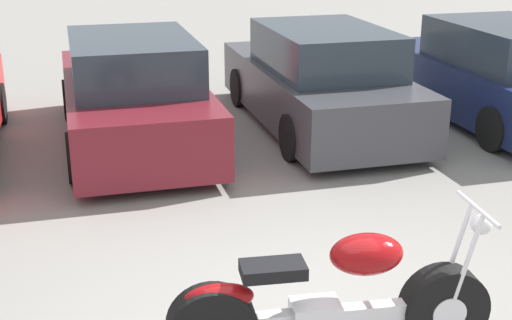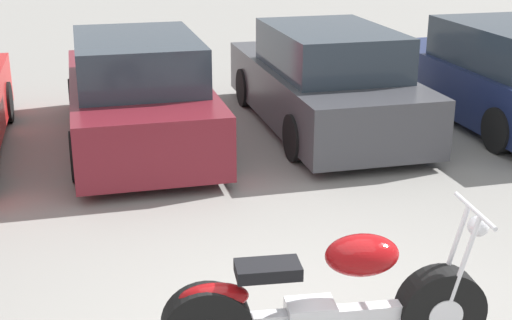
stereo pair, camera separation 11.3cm
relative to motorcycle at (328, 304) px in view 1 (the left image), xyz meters
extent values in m
cylinder|color=black|center=(0.86, -0.09, -0.11)|extent=(0.65, 0.26, 0.63)
cylinder|color=silver|center=(0.86, -0.09, -0.11)|extent=(0.27, 0.24, 0.25)
cube|color=silver|center=(0.02, -0.01, -0.09)|extent=(1.29, 0.23, 0.12)
ellipsoid|color=maroon|center=(0.25, -0.03, 0.37)|extent=(0.55, 0.38, 0.29)
cube|color=black|center=(-0.40, 0.03, 0.31)|extent=(0.46, 0.28, 0.09)
ellipsoid|color=maroon|center=(-0.76, 0.07, 0.13)|extent=(0.50, 0.24, 0.20)
cylinder|color=silver|center=(0.94, -0.18, 0.27)|extent=(0.22, 0.06, 0.77)
cylinder|color=silver|center=(0.96, 0.00, 0.27)|extent=(0.22, 0.06, 0.77)
cylinder|color=silver|center=(1.04, -0.10, 0.65)|extent=(0.09, 0.62, 0.03)
sphere|color=silver|center=(1.08, -0.11, 0.53)|extent=(0.15, 0.15, 0.15)
cube|color=maroon|center=(-0.79, 5.41, 0.09)|extent=(1.75, 4.47, 0.76)
cube|color=#28333D|center=(-0.79, 5.14, 0.77)|extent=(1.54, 2.33, 0.60)
cylinder|color=black|center=(-1.60, 6.80, -0.12)|extent=(0.20, 0.61, 0.61)
cylinder|color=black|center=(0.03, 6.80, -0.12)|extent=(0.20, 0.61, 0.61)
cylinder|color=black|center=(-1.60, 4.03, -0.12)|extent=(0.20, 0.61, 0.61)
cylinder|color=black|center=(0.03, 4.03, -0.12)|extent=(0.20, 0.61, 0.61)
cube|color=#3D3D42|center=(1.89, 5.48, 0.09)|extent=(1.75, 4.47, 0.76)
cube|color=#28333D|center=(1.89, 5.21, 0.77)|extent=(1.54, 2.33, 0.60)
cylinder|color=black|center=(1.07, 6.86, -0.12)|extent=(0.20, 0.61, 0.61)
cylinder|color=black|center=(2.71, 6.86, -0.12)|extent=(0.20, 0.61, 0.61)
cylinder|color=black|center=(1.07, 4.09, -0.12)|extent=(0.20, 0.61, 0.61)
cylinder|color=black|center=(2.71, 4.09, -0.12)|extent=(0.20, 0.61, 0.61)
cube|color=#19234C|center=(4.56, 5.14, 0.09)|extent=(1.75, 4.47, 0.76)
cube|color=#28333D|center=(4.56, 4.87, 0.77)|extent=(1.54, 2.33, 0.60)
cylinder|color=black|center=(3.75, 6.52, -0.12)|extent=(0.20, 0.61, 0.61)
cylinder|color=black|center=(5.38, 6.52, -0.12)|extent=(0.20, 0.61, 0.61)
cylinder|color=black|center=(3.75, 3.75, -0.12)|extent=(0.20, 0.61, 0.61)
camera|label=1|loc=(-1.63, -4.07, 2.60)|focal=50.00mm
camera|label=2|loc=(-1.52, -4.09, 2.60)|focal=50.00mm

